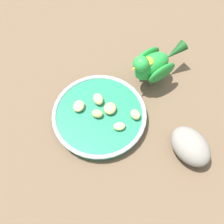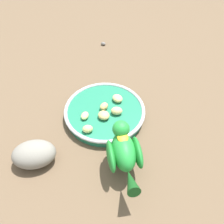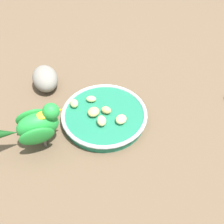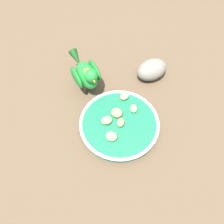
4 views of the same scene
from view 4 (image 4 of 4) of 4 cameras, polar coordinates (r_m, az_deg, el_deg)
ground_plane at (r=0.67m, az=0.53°, el=-3.37°), size 4.00×4.00×0.00m
feeding_bowl at (r=0.66m, az=1.87°, el=-3.09°), size 0.23×0.23×0.03m
apple_piece_0 at (r=0.67m, az=5.48°, el=0.89°), size 0.03×0.02×0.02m
apple_piece_1 at (r=0.62m, az=-0.15°, el=-6.17°), size 0.04×0.04×0.02m
apple_piece_2 at (r=0.64m, az=2.24°, el=-2.67°), size 0.03×0.03×0.02m
apple_piece_3 at (r=0.66m, az=1.22°, el=-0.21°), size 0.04×0.04×0.02m
apple_piece_4 at (r=0.69m, az=3.15°, el=3.95°), size 0.03×0.03×0.02m
apple_piece_5 at (r=0.64m, az=-1.37°, el=-2.09°), size 0.03×0.03×0.02m
parrot at (r=0.70m, az=-6.58°, el=9.64°), size 0.17×0.10×0.12m
rock_large at (r=0.77m, az=10.04°, el=10.55°), size 0.10×0.12×0.06m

